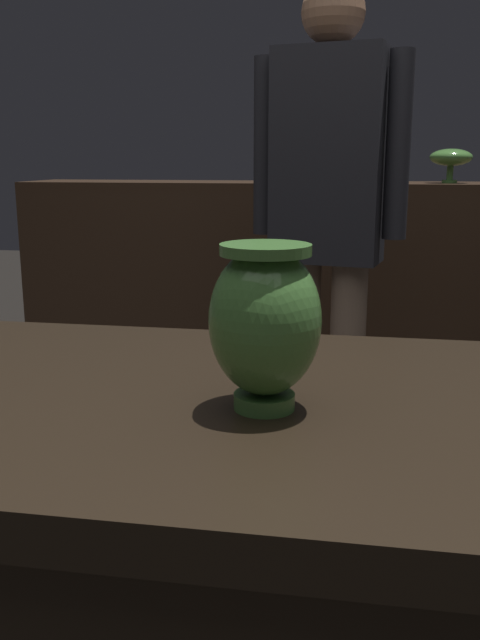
# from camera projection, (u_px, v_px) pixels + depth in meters

# --- Properties ---
(back_display_shelf) EXTENTS (2.60, 0.40, 0.99)m
(back_display_shelf) POSITION_uv_depth(u_px,v_px,m) (319.00, 296.00, 3.04)
(back_display_shelf) COLOR #382619
(back_display_shelf) RESTS_ON ground_plane
(vase_centerpiece) EXTENTS (0.13, 0.13, 0.19)m
(vase_centerpiece) POSITION_uv_depth(u_px,v_px,m) (265.00, 321.00, 0.78)
(vase_centerpiece) COLOR #477A38
(vase_centerpiece) RESTS_ON display_plinth
(shelf_vase_right) EXTENTS (0.17, 0.17, 0.14)m
(shelf_vase_right) POSITION_uv_depth(u_px,v_px,m) (451.00, 158.00, 2.80)
(shelf_vase_right) COLOR #477A38
(shelf_vase_right) RESTS_ON back_display_shelf
(visitor_center_back) EXTENTS (0.46, 0.24, 1.58)m
(visitor_center_back) POSITION_uv_depth(u_px,v_px,m) (328.00, 213.00, 2.07)
(visitor_center_back) COLOR #846B56
(visitor_center_back) RESTS_ON ground_plane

